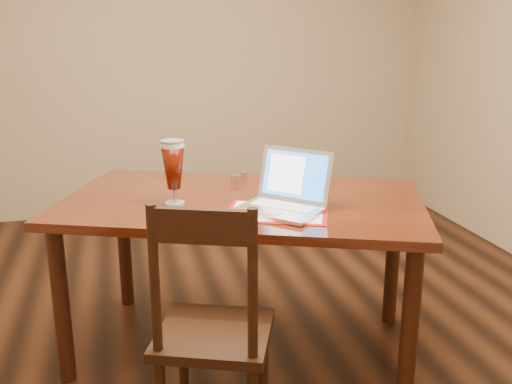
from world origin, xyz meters
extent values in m
plane|color=black|center=(0.00, 0.00, 0.00)|extent=(5.00, 5.00, 0.00)
cube|color=tan|center=(0.00, 2.50, 1.35)|extent=(4.50, 0.01, 2.70)
cube|color=#51190A|center=(0.03, 0.03, 0.79)|extent=(1.96, 1.55, 0.04)
cylinder|color=black|center=(-0.84, -0.05, 0.38)|extent=(0.08, 0.08, 0.77)
cylinder|color=black|center=(0.60, -0.63, 0.38)|extent=(0.08, 0.08, 0.77)
cylinder|color=black|center=(-0.54, 0.69, 0.38)|extent=(0.08, 0.08, 0.77)
cylinder|color=black|center=(0.90, 0.11, 0.38)|extent=(0.08, 0.08, 0.77)
cube|color=maroon|center=(0.14, -0.22, 0.81)|extent=(0.54, 0.47, 0.00)
cube|color=silver|center=(0.14, -0.22, 0.81)|extent=(0.49, 0.41, 0.00)
cube|color=silver|center=(0.14, -0.23, 0.82)|extent=(0.43, 0.43, 0.02)
cube|color=silver|center=(0.18, -0.19, 0.83)|extent=(0.29, 0.29, 0.00)
cube|color=#ADADB1|center=(0.09, -0.28, 0.83)|extent=(0.11, 0.11, 0.00)
cube|color=silver|center=(0.25, -0.12, 0.95)|extent=(0.31, 0.31, 0.24)
cube|color=blue|center=(0.25, -0.12, 0.95)|extent=(0.26, 0.26, 0.20)
cube|color=white|center=(0.22, -0.09, 0.95)|extent=(0.16, 0.16, 0.17)
cylinder|color=silver|center=(-0.30, 0.01, 0.81)|extent=(0.09, 0.09, 0.01)
cylinder|color=silver|center=(-0.30, 0.01, 0.85)|extent=(0.02, 0.02, 0.07)
cylinder|color=beige|center=(-0.30, 0.01, 1.09)|extent=(0.11, 0.11, 0.02)
cylinder|color=silver|center=(-0.30, 0.01, 1.11)|extent=(0.11, 0.11, 0.01)
cylinder|color=silver|center=(0.07, 0.34, 0.83)|extent=(0.06, 0.06, 0.04)
cylinder|color=silver|center=(0.12, 0.41, 0.83)|extent=(0.06, 0.06, 0.04)
cube|color=black|center=(-0.22, -0.58, 0.45)|extent=(0.56, 0.54, 0.04)
cylinder|color=black|center=(-0.32, -0.36, 0.21)|extent=(0.04, 0.04, 0.42)
cylinder|color=black|center=(0.01, -0.49, 0.21)|extent=(0.04, 0.04, 0.42)
cylinder|color=black|center=(-0.44, -0.67, 0.75)|extent=(0.04, 0.04, 0.56)
cylinder|color=black|center=(-0.11, -0.80, 0.75)|extent=(0.04, 0.04, 0.56)
cube|color=black|center=(-0.28, -0.74, 0.95)|extent=(0.34, 0.16, 0.12)
camera|label=1|loc=(-0.54, -2.56, 1.60)|focal=40.00mm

